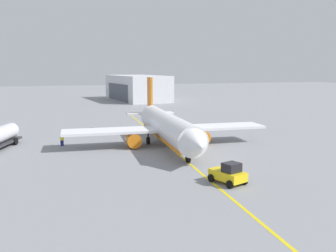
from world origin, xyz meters
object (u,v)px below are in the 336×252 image
safety_cone_nose (240,164)px  refueling_worker (62,140)px  pushback_tug (228,174)px  airplane (167,127)px

safety_cone_nose → refueling_worker: bearing=-134.9°
pushback_tug → safety_cone_nose: pushback_tug is taller
airplane → refueling_worker: bearing=-107.9°
airplane → pushback_tug: (19.48, -0.26, -1.71)m
pushback_tug → safety_cone_nose: size_ratio=6.15×
airplane → safety_cone_nose: size_ratio=48.21×
airplane → safety_cone_nose: airplane is taller
refueling_worker → pushback_tug: bearing=31.1°
pushback_tug → refueling_worker: size_ratio=2.36×
airplane → pushback_tug: 19.55m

